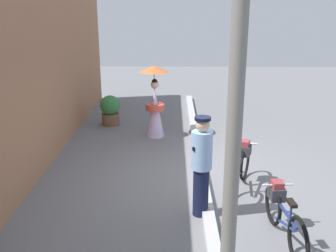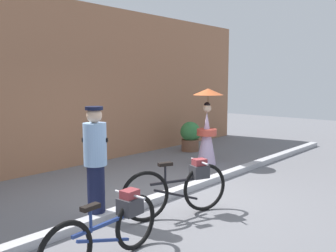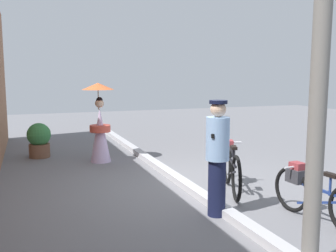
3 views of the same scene
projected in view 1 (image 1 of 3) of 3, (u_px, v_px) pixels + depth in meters
ground_plane at (202, 178)px, 7.87m from camera, size 30.00×30.00×0.00m
building_wall at (21, 82)px, 7.32m from camera, size 14.00×0.40×3.94m
sidewalk_curb at (202, 176)px, 7.85m from camera, size 14.00×0.20×0.12m
bicycle_near_officer at (240, 166)px, 7.31m from camera, size 1.69×0.74×0.86m
bicycle_far_side at (283, 214)px, 5.74m from camera, size 1.72×0.48×0.78m
person_officer at (202, 164)px, 6.25m from camera, size 0.34×0.34×1.70m
person_with_parasol at (155, 103)px, 10.15m from camera, size 0.76×0.76×1.88m
potted_plant_by_door at (111, 109)px, 11.30m from camera, size 0.60×0.59×0.87m
utility_pole at (236, 98)px, 4.18m from camera, size 0.18×0.18×4.80m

